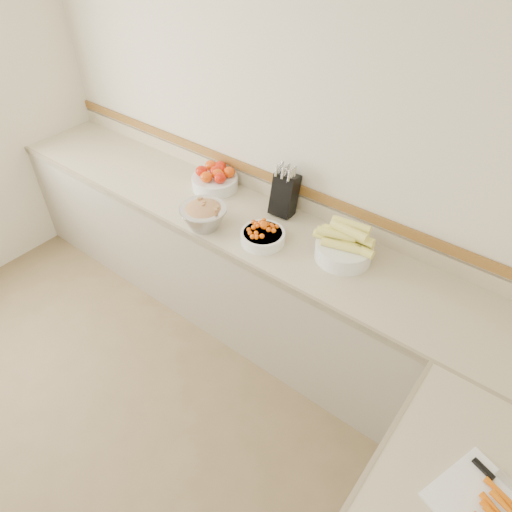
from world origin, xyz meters
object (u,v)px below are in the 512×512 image
Objects in this scene: tomato_bowl at (215,178)px; cherry_tomato_bowl at (263,235)px; corn_bowl at (344,246)px; rhubarb_bowl at (204,215)px; knife_block at (285,193)px.

cherry_tomato_bowl is at bearing -24.01° from tomato_bowl.
corn_bowl is 1.22× the size of rhubarb_bowl.
knife_block is 0.97× the size of corn_bowl.
tomato_bowl is at bearing 123.08° from rhubarb_bowl.
rhubarb_bowl is (-0.30, -0.43, -0.06)m from knife_block.
rhubarb_bowl is at bearing -162.06° from corn_bowl.
knife_block is 0.56m from tomato_bowl.
corn_bowl is (0.45, 0.17, 0.04)m from cherry_tomato_bowl.
tomato_bowl is 0.88× the size of corn_bowl.
tomato_bowl is at bearing -175.00° from knife_block.
corn_bowl reaches higher than rhubarb_bowl.
tomato_bowl is 1.08× the size of rhubarb_bowl.
tomato_bowl is at bearing 155.99° from cherry_tomato_bowl.
rhubarb_bowl reaches higher than cherry_tomato_bowl.
knife_block is 0.53m from rhubarb_bowl.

